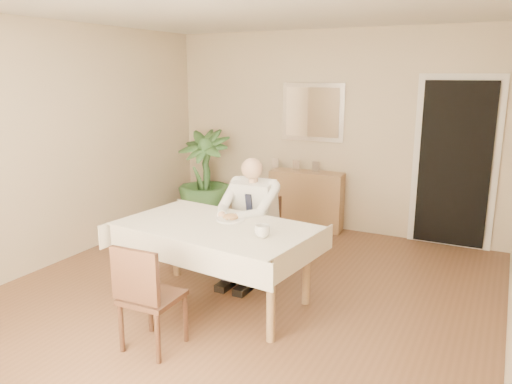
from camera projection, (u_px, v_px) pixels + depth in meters
The scene contains 17 objects.
room at pixel (238, 162), 4.37m from camera, with size 5.00×5.02×2.60m.
doorway at pixel (454, 165), 5.88m from camera, with size 0.96×0.07×2.10m.
mirror at pixel (313, 112), 6.56m from camera, with size 0.86×0.04×0.76m.
dining_table at pixel (216, 234), 4.42m from camera, with size 1.82×1.20×0.75m.
chair_far at pixel (260, 230), 5.22m from camera, with size 0.43×0.43×0.82m.
chair_near at pixel (146, 293), 3.69m from camera, with size 0.42×0.42×0.85m.
seated_man at pixel (248, 215), 4.92m from camera, with size 0.48×0.72×1.24m.
plate at pixel (231, 219), 4.53m from camera, with size 0.26×0.26×0.02m, color white.
food at pixel (230, 217), 4.53m from camera, with size 0.14×0.14×0.06m, color olive.
knife at pixel (231, 220), 4.46m from camera, with size 0.01×0.01×0.13m, color silver.
fork at pixel (223, 219), 4.50m from camera, with size 0.01×0.01×0.13m, color silver.
coffee_mug at pixel (262, 231), 4.06m from camera, with size 0.13×0.13×0.10m, color white.
sideboard at pixel (306, 200), 6.70m from camera, with size 0.97×0.33×0.78m, color olive.
photo_frame_left at pixel (275, 163), 6.84m from camera, with size 0.10×0.02×0.14m, color silver.
photo_frame_center at pixel (296, 165), 6.69m from camera, with size 0.10×0.02×0.14m, color silver.
photo_frame_right at pixel (316, 167), 6.59m from camera, with size 0.10×0.02×0.14m, color silver.
potted_palm at pixel (204, 177), 6.91m from camera, with size 0.72×0.72×1.29m, color #325C2B.
Camera 1 is at (2.12, -3.76, 2.06)m, focal length 35.00 mm.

